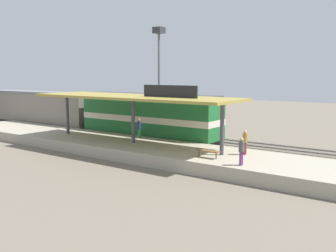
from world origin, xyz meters
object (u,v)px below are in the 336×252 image
passenger_carriage_single (32,108)px  person_boarding (245,141)px  platform_bench (207,151)px  locomotive (149,117)px  freight_car (143,115)px  person_walking (241,150)px  light_mast (159,57)px  person_waiting (139,127)px

passenger_carriage_single → person_boarding: passenger_carriage_single is taller
platform_bench → locomotive: size_ratio=0.12×
platform_bench → passenger_carriage_single: size_ratio=0.09×
freight_car → person_walking: bearing=-123.5°
passenger_carriage_single → freight_car: passenger_carriage_single is taller
locomotive → freight_car: size_ratio=1.20×
freight_car → person_walking: (-11.26, -17.00, -0.12)m
passenger_carriage_single → freight_car: (4.60, -13.47, -0.34)m
platform_bench → freight_car: 17.79m
passenger_carriage_single → platform_bench: bearing=-102.2°
person_boarding → platform_bench: bearing=146.0°
freight_car → light_mast: size_ratio=1.03×
passenger_carriage_single → person_waiting: 19.20m
person_waiting → platform_bench: bearing=-111.1°
platform_bench → light_mast: (13.80, 14.40, 7.05)m
platform_bench → passenger_carriage_single: bearing=77.8°
locomotive → person_walking: locomotive is taller
passenger_carriage_single → freight_car: size_ratio=1.67×
locomotive → passenger_carriage_single: size_ratio=0.72×
person_waiting → passenger_carriage_single: bearing=82.1°
person_boarding → freight_car: bearing=62.6°
light_mast → person_boarding: bearing=-125.6°
freight_car → person_boarding: bearing=-117.4°
locomotive → passenger_carriage_single: 18.00m
person_walking → person_boarding: size_ratio=1.00×
passenger_carriage_single → person_walking: bearing=-102.3°
platform_bench → light_mast: size_ratio=0.15×
light_mast → person_walking: light_mast is taller
passenger_carriage_single → person_boarding: (-3.63, -29.33, -0.46)m
platform_bench → person_boarding: bearing=-34.0°
person_walking → freight_car: bearing=56.5°
locomotive → platform_bench: bearing=-121.6°
passenger_carriage_single → person_waiting: bearing=-97.9°
light_mast → person_boarding: size_ratio=6.84×
person_walking → person_boarding: same height
light_mast → person_boarding: 20.72m
passenger_carriage_single → person_walking: size_ratio=11.70×
freight_car → light_mast: bearing=2.3°
platform_bench → locomotive: 11.49m
person_waiting → person_boarding: (-1.01, -10.32, 0.00)m
freight_car → person_waiting: bearing=-142.5°
platform_bench → person_boarding: (2.37, -1.59, 0.51)m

